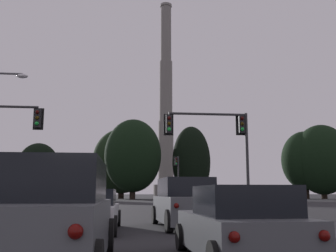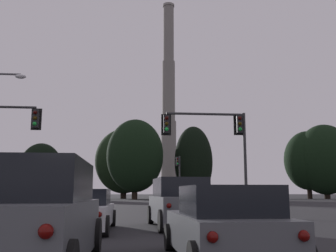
{
  "view_description": "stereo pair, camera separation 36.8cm",
  "coord_description": "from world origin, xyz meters",
  "px_view_note": "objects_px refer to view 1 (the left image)",
  "views": [
    {
      "loc": [
        0.98,
        -0.11,
        1.31
      ],
      "look_at": [
        4.71,
        35.42,
        7.37
      ],
      "focal_mm": 42.0,
      "sensor_mm": 36.0,
      "label": 1
    },
    {
      "loc": [
        1.34,
        -0.15,
        1.31
      ],
      "look_at": [
        4.71,
        35.42,
        7.37
      ],
      "focal_mm": 42.0,
      "sensor_mm": 36.0,
      "label": 2
    }
  ],
  "objects_px": {
    "sedan_center_lane_front": "(91,211)",
    "traffic_light_far_right": "(177,172)",
    "suv_center_lane_second": "(47,217)",
    "traffic_light_overhead_right": "(219,136)",
    "hatchback_right_lane_second": "(239,226)",
    "suv_right_lane_front": "(185,203)",
    "smokestack": "(166,118)"
  },
  "relations": [
    {
      "from": "sedan_center_lane_front",
      "to": "traffic_light_far_right",
      "type": "xyz_separation_m",
      "value": [
        7.84,
        37.16,
        3.28
      ]
    },
    {
      "from": "suv_center_lane_second",
      "to": "traffic_light_overhead_right",
      "type": "bearing_deg",
      "value": 66.6
    },
    {
      "from": "hatchback_right_lane_second",
      "to": "suv_right_lane_front",
      "type": "bearing_deg",
      "value": 87.92
    },
    {
      "from": "suv_right_lane_front",
      "to": "traffic_light_overhead_right",
      "type": "distance_m",
      "value": 8.47
    },
    {
      "from": "hatchback_right_lane_second",
      "to": "traffic_light_overhead_right",
      "type": "height_order",
      "value": "traffic_light_overhead_right"
    },
    {
      "from": "sedan_center_lane_front",
      "to": "traffic_light_overhead_right",
      "type": "xyz_separation_m",
      "value": [
        6.56,
        8.05,
        3.86
      ]
    },
    {
      "from": "sedan_center_lane_front",
      "to": "traffic_light_far_right",
      "type": "bearing_deg",
      "value": 78.83
    },
    {
      "from": "traffic_light_overhead_right",
      "to": "hatchback_right_lane_second",
      "type": "bearing_deg",
      "value": -102.26
    },
    {
      "from": "traffic_light_far_right",
      "to": "traffic_light_overhead_right",
      "type": "relative_size",
      "value": 1.02
    },
    {
      "from": "sedan_center_lane_front",
      "to": "suv_right_lane_front",
      "type": "height_order",
      "value": "suv_right_lane_front"
    },
    {
      "from": "sedan_center_lane_front",
      "to": "traffic_light_far_right",
      "type": "relative_size",
      "value": 0.78
    },
    {
      "from": "suv_right_lane_front",
      "to": "traffic_light_far_right",
      "type": "distance_m",
      "value": 36.5
    },
    {
      "from": "traffic_light_far_right",
      "to": "suv_right_lane_front",
      "type": "bearing_deg",
      "value": -96.89
    },
    {
      "from": "traffic_light_far_right",
      "to": "traffic_light_overhead_right",
      "type": "distance_m",
      "value": 29.14
    },
    {
      "from": "sedan_center_lane_front",
      "to": "suv_center_lane_second",
      "type": "distance_m",
      "value": 7.21
    },
    {
      "from": "suv_center_lane_second",
      "to": "smokestack",
      "type": "height_order",
      "value": "smokestack"
    },
    {
      "from": "suv_right_lane_front",
      "to": "smokestack",
      "type": "xyz_separation_m",
      "value": [
        8.82,
        96.11,
        21.74
      ]
    },
    {
      "from": "sedan_center_lane_front",
      "to": "suv_center_lane_second",
      "type": "bearing_deg",
      "value": -90.0
    },
    {
      "from": "hatchback_right_lane_second",
      "to": "sedan_center_lane_front",
      "type": "relative_size",
      "value": 0.88
    },
    {
      "from": "suv_center_lane_second",
      "to": "traffic_light_overhead_right",
      "type": "height_order",
      "value": "traffic_light_overhead_right"
    },
    {
      "from": "hatchback_right_lane_second",
      "to": "traffic_light_far_right",
      "type": "height_order",
      "value": "traffic_light_far_right"
    },
    {
      "from": "suv_center_lane_second",
      "to": "traffic_light_overhead_right",
      "type": "distance_m",
      "value": 17.04
    },
    {
      "from": "suv_right_lane_front",
      "to": "traffic_light_far_right",
      "type": "height_order",
      "value": "traffic_light_far_right"
    },
    {
      "from": "suv_center_lane_second",
      "to": "traffic_light_far_right",
      "type": "bearing_deg",
      "value": 80.01
    },
    {
      "from": "hatchback_right_lane_second",
      "to": "sedan_center_lane_front",
      "type": "xyz_separation_m",
      "value": [
        -3.39,
        6.54,
        0.0
      ]
    },
    {
      "from": "hatchback_right_lane_second",
      "to": "sedan_center_lane_front",
      "type": "distance_m",
      "value": 7.36
    },
    {
      "from": "suv_right_lane_front",
      "to": "smokestack",
      "type": "height_order",
      "value": "smokestack"
    },
    {
      "from": "traffic_light_overhead_right",
      "to": "smokestack",
      "type": "xyz_separation_m",
      "value": [
        5.74,
        89.11,
        18.11
      ]
    },
    {
      "from": "hatchback_right_lane_second",
      "to": "traffic_light_far_right",
      "type": "xyz_separation_m",
      "value": [
        4.46,
        43.69,
        3.29
      ]
    },
    {
      "from": "traffic_light_far_right",
      "to": "traffic_light_overhead_right",
      "type": "xyz_separation_m",
      "value": [
        -1.29,
        -29.11,
        0.57
      ]
    },
    {
      "from": "traffic_light_overhead_right",
      "to": "traffic_light_far_right",
      "type": "bearing_deg",
      "value": 87.47
    },
    {
      "from": "sedan_center_lane_front",
      "to": "traffic_light_overhead_right",
      "type": "distance_m",
      "value": 11.08
    }
  ]
}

